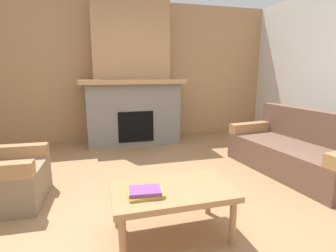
{
  "coord_description": "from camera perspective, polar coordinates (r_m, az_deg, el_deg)",
  "views": [
    {
      "loc": [
        -0.67,
        -2.39,
        1.39
      ],
      "look_at": [
        0.28,
        1.04,
        0.62
      ],
      "focal_mm": 27.87,
      "sensor_mm": 36.0,
      "label": 1
    }
  ],
  "objects": [
    {
      "name": "coffee_table",
      "position": [
        2.25,
        0.9,
        -14.7
      ],
      "size": [
        1.0,
        0.6,
        0.43
      ],
      "color": "#A87A4C",
      "rests_on": "ground"
    },
    {
      "name": "book_stack_near_edge",
      "position": [
        2.1,
        -4.99,
        -14.26
      ],
      "size": [
        0.28,
        0.2,
        0.05
      ],
      "color": "gold",
      "rests_on": "coffee_table"
    },
    {
      "name": "fireplace",
      "position": [
        5.07,
        -7.9,
        9.44
      ],
      "size": [
        1.9,
        0.82,
        2.7
      ],
      "color": "gray",
      "rests_on": "ground"
    },
    {
      "name": "ground",
      "position": [
        2.85,
        0.18,
        -17.1
      ],
      "size": [
        9.0,
        9.0,
        0.0
      ],
      "primitive_type": "plane",
      "color": "#9E754C"
    },
    {
      "name": "couch",
      "position": [
        4.02,
        26.14,
        -5.09
      ],
      "size": [
        1.05,
        1.89,
        0.85
      ],
      "color": "brown",
      "rests_on": "ground"
    },
    {
      "name": "wall_back_wood_panel",
      "position": [
        5.43,
        -8.49,
        11.56
      ],
      "size": [
        6.0,
        0.12,
        2.7
      ],
      "primitive_type": "cube",
      "color": "tan",
      "rests_on": "ground"
    }
  ]
}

